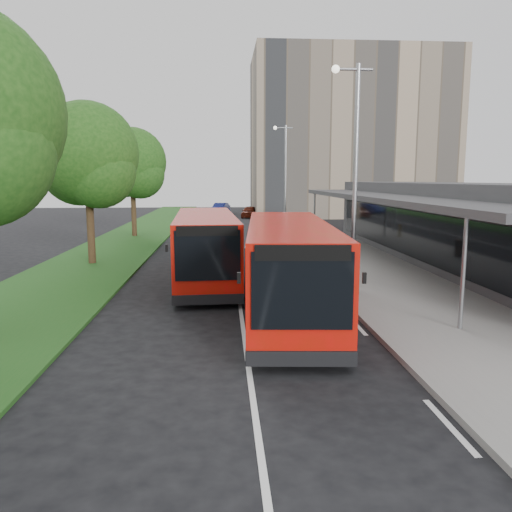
{
  "coord_description": "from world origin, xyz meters",
  "views": [
    {
      "loc": [
        -0.54,
        -15.77,
        4.19
      ],
      "look_at": [
        0.62,
        1.61,
        1.5
      ],
      "focal_mm": 35.0,
      "sensor_mm": 36.0,
      "label": 1
    }
  ],
  "objects_px": {
    "bus_main": "(288,267)",
    "bollard": "(301,231)",
    "tree_mid": "(87,160)",
    "litter_bin": "(332,250)",
    "car_far": "(220,209)",
    "lamp_post_far": "(284,172)",
    "bus_second": "(206,247)",
    "lamp_post_near": "(353,164)",
    "car_near": "(249,212)",
    "tree_far": "(132,167)"
  },
  "relations": [
    {
      "from": "lamp_post_near",
      "to": "lamp_post_far",
      "type": "xyz_separation_m",
      "value": [
        0.0,
        20.0,
        0.0
      ]
    },
    {
      "from": "car_far",
      "to": "litter_bin",
      "type": "bearing_deg",
      "value": -64.33
    },
    {
      "from": "tree_far",
      "to": "bus_main",
      "type": "distance_m",
      "value": 23.54
    },
    {
      "from": "tree_far",
      "to": "lamp_post_far",
      "type": "distance_m",
      "value": 11.17
    },
    {
      "from": "litter_bin",
      "to": "bollard",
      "type": "height_order",
      "value": "litter_bin"
    },
    {
      "from": "litter_bin",
      "to": "car_far",
      "type": "height_order",
      "value": "car_far"
    },
    {
      "from": "litter_bin",
      "to": "car_near",
      "type": "relative_size",
      "value": 0.24
    },
    {
      "from": "bus_second",
      "to": "car_far",
      "type": "relative_size",
      "value": 2.43
    },
    {
      "from": "tree_far",
      "to": "car_far",
      "type": "xyz_separation_m",
      "value": [
        6.18,
        23.83,
        -4.41
      ]
    },
    {
      "from": "litter_bin",
      "to": "car_near",
      "type": "bearing_deg",
      "value": 95.15
    },
    {
      "from": "lamp_post_near",
      "to": "bus_second",
      "type": "relative_size",
      "value": 0.81
    },
    {
      "from": "tree_far",
      "to": "lamp_post_near",
      "type": "height_order",
      "value": "lamp_post_near"
    },
    {
      "from": "tree_mid",
      "to": "bus_second",
      "type": "relative_size",
      "value": 0.8
    },
    {
      "from": "lamp_post_far",
      "to": "car_far",
      "type": "height_order",
      "value": "lamp_post_far"
    },
    {
      "from": "bus_main",
      "to": "car_far",
      "type": "distance_m",
      "value": 45.56
    },
    {
      "from": "lamp_post_near",
      "to": "bus_main",
      "type": "xyz_separation_m",
      "value": [
        -2.64,
        -2.61,
        -3.25
      ]
    },
    {
      "from": "bus_main",
      "to": "bus_second",
      "type": "bearing_deg",
      "value": 121.25
    },
    {
      "from": "bollard",
      "to": "lamp_post_far",
      "type": "bearing_deg",
      "value": 103.68
    },
    {
      "from": "lamp_post_near",
      "to": "litter_bin",
      "type": "bearing_deg",
      "value": 82.65
    },
    {
      "from": "lamp_post_far",
      "to": "tree_mid",
      "type": "bearing_deg",
      "value": -130.68
    },
    {
      "from": "bus_main",
      "to": "lamp_post_far",
      "type": "bearing_deg",
      "value": 87.47
    },
    {
      "from": "bus_main",
      "to": "bollard",
      "type": "xyz_separation_m",
      "value": [
        3.45,
        19.29,
        -0.88
      ]
    },
    {
      "from": "lamp_post_near",
      "to": "lamp_post_far",
      "type": "distance_m",
      "value": 20.0
    },
    {
      "from": "tree_far",
      "to": "car_near",
      "type": "height_order",
      "value": "tree_far"
    },
    {
      "from": "lamp_post_near",
      "to": "car_near",
      "type": "xyz_separation_m",
      "value": [
        -1.73,
        37.04,
        -4.07
      ]
    },
    {
      "from": "bus_second",
      "to": "bollard",
      "type": "height_order",
      "value": "bus_second"
    },
    {
      "from": "tree_mid",
      "to": "bus_main",
      "type": "distance_m",
      "value": 13.36
    },
    {
      "from": "lamp_post_near",
      "to": "tree_mid",
      "type": "bearing_deg",
      "value": 147.64
    },
    {
      "from": "lamp_post_far",
      "to": "bus_second",
      "type": "distance_m",
      "value": 18.39
    },
    {
      "from": "bus_second",
      "to": "tree_far",
      "type": "bearing_deg",
      "value": 106.71
    },
    {
      "from": "tree_far",
      "to": "car_far",
      "type": "height_order",
      "value": "tree_far"
    },
    {
      "from": "car_far",
      "to": "car_near",
      "type": "bearing_deg",
      "value": -44.95
    },
    {
      "from": "litter_bin",
      "to": "bus_second",
      "type": "bearing_deg",
      "value": -144.0
    },
    {
      "from": "car_far",
      "to": "lamp_post_far",
      "type": "bearing_deg",
      "value": -61.55
    },
    {
      "from": "bus_second",
      "to": "lamp_post_far",
      "type": "bearing_deg",
      "value": 70.01
    },
    {
      "from": "litter_bin",
      "to": "car_near",
      "type": "height_order",
      "value": "car_near"
    },
    {
      "from": "bus_second",
      "to": "car_far",
      "type": "xyz_separation_m",
      "value": [
        0.43,
        40.15,
        -0.75
      ]
    },
    {
      "from": "bollard",
      "to": "car_far",
      "type": "distance_m",
      "value": 26.82
    },
    {
      "from": "tree_mid",
      "to": "car_near",
      "type": "relative_size",
      "value": 2.07
    },
    {
      "from": "bus_main",
      "to": "bollard",
      "type": "bearing_deg",
      "value": 84.0
    },
    {
      "from": "tree_far",
      "to": "car_far",
      "type": "relative_size",
      "value": 1.93
    },
    {
      "from": "car_near",
      "to": "car_far",
      "type": "distance_m",
      "value": 6.67
    },
    {
      "from": "lamp_post_near",
      "to": "car_near",
      "type": "height_order",
      "value": "lamp_post_near"
    },
    {
      "from": "bus_main",
      "to": "car_far",
      "type": "relative_size",
      "value": 2.52
    },
    {
      "from": "litter_bin",
      "to": "car_far",
      "type": "xyz_separation_m",
      "value": [
        -5.89,
        35.56,
        0.07
      ]
    },
    {
      "from": "bollard",
      "to": "litter_bin",
      "type": "bearing_deg",
      "value": -89.16
    },
    {
      "from": "tree_mid",
      "to": "litter_bin",
      "type": "xyz_separation_m",
      "value": [
        12.07,
        0.27,
        -4.48
      ]
    },
    {
      "from": "tree_far",
      "to": "car_far",
      "type": "bearing_deg",
      "value": 75.45
    },
    {
      "from": "bollard",
      "to": "tree_mid",
      "type": "bearing_deg",
      "value": -141.1
    },
    {
      "from": "lamp_post_far",
      "to": "bus_second",
      "type": "height_order",
      "value": "lamp_post_far"
    }
  ]
}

